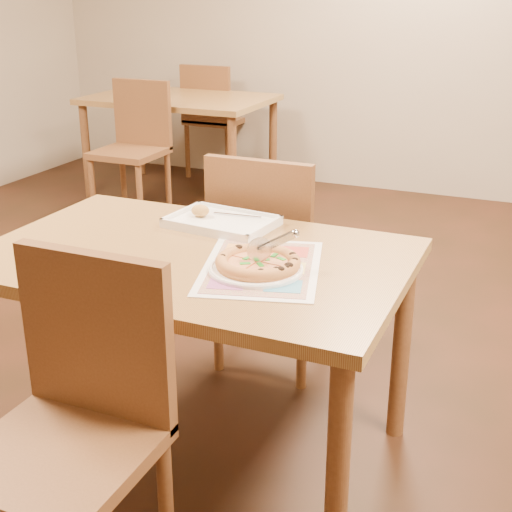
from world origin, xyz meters
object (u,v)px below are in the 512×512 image
at_px(bg_chair_near, 136,133).
at_px(pizza, 258,263).
at_px(chair_far, 267,239).
at_px(pizza_cutter, 272,244).
at_px(bg_chair_far, 211,107).
at_px(plate, 256,270).
at_px(appetizer_tray, 220,222).
at_px(chair_near, 78,394).
at_px(dining_table, 194,279).
at_px(menu, 261,267).
at_px(bg_table, 180,108).

height_order(bg_chair_near, pizza, bg_chair_near).
bearing_deg(chair_far, pizza_cutter, 113.27).
bearing_deg(bg_chair_near, chair_far, -44.94).
distance_m(bg_chair_near, pizza, 2.92).
distance_m(bg_chair_far, plate, 3.84).
bearing_deg(bg_chair_far, appetizer_tray, 117.24).
bearing_deg(plate, pizza, 78.42).
bearing_deg(chair_near, plate, 66.01).
bearing_deg(chair_far, bg_chair_far, -59.35).
bearing_deg(bg_chair_near, plate, -50.92).
xyz_separation_m(dining_table, menu, (0.24, -0.03, 0.09)).
relative_size(chair_near, appetizer_tray, 1.27).
relative_size(plate, pizza_cutter, 2.26).
bearing_deg(menu, appetizer_tray, 132.91).
xyz_separation_m(bg_table, pizza, (1.84, -2.86, 0.11)).
bearing_deg(pizza, chair_far, 110.08).
bearing_deg(appetizer_tray, dining_table, -81.72).
bearing_deg(pizza, menu, 93.12).
bearing_deg(plate, dining_table, 164.60).
distance_m(bg_table, appetizer_tray, 2.97).
bearing_deg(chair_far, plate, 109.67).
distance_m(dining_table, chair_near, 0.61).
xyz_separation_m(bg_chair_near, pizza, (1.84, -2.25, 0.18)).
height_order(chair_far, pizza, chair_far).
bearing_deg(menu, bg_chair_near, 129.55).
bearing_deg(bg_table, chair_far, -53.95).
distance_m(plate, pizza_cutter, 0.09).
height_order(bg_table, plate, plate).
relative_size(dining_table, pizza_cutter, 10.89).
xyz_separation_m(bg_table, menu, (1.84, -2.83, 0.09)).
bearing_deg(chair_near, bg_chair_near, 119.74).
bearing_deg(pizza, dining_table, 166.85).
relative_size(dining_table, pizza, 5.29).
xyz_separation_m(bg_chair_near, pizza_cutter, (1.87, -2.23, 0.23)).
bearing_deg(dining_table, appetizer_tray, 98.28).
xyz_separation_m(plate, pizza, (0.00, 0.01, 0.02)).
relative_size(dining_table, bg_chair_far, 2.77).
distance_m(plate, appetizer_tray, 0.44).
distance_m(bg_table, pizza_cutter, 3.40).
relative_size(dining_table, chair_near, 2.77).
bearing_deg(pizza_cutter, menu, 129.24).
relative_size(bg_table, menu, 2.79).
height_order(pizza, pizza_cutter, pizza_cutter).
xyz_separation_m(chair_far, bg_chair_near, (-1.60, 1.60, 0.00)).
bearing_deg(bg_chair_far, pizza, 118.73).
relative_size(chair_near, plate, 1.74).
distance_m(bg_chair_far, menu, 3.81).
distance_m(pizza, appetizer_tray, 0.43).
height_order(dining_table, bg_table, same).
relative_size(dining_table, plate, 4.81).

